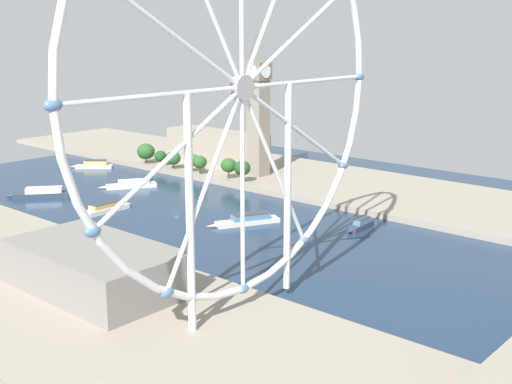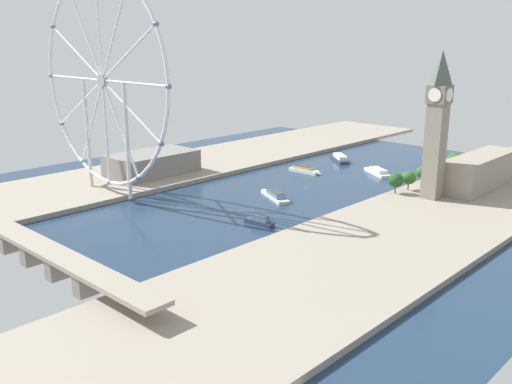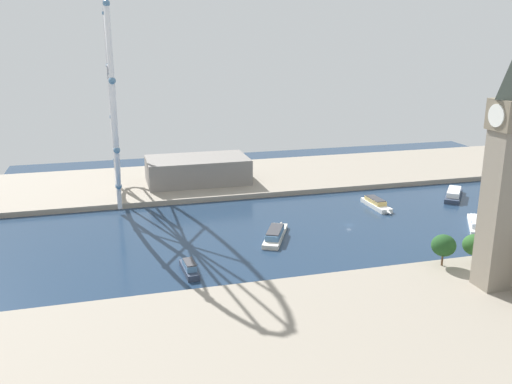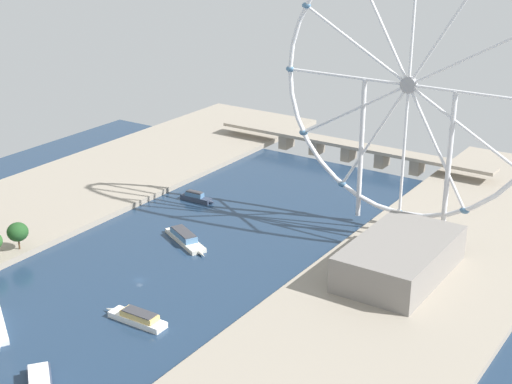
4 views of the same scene
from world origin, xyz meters
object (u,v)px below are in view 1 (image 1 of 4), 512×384
Objects in this scene: clock_tower at (258,100)px; tour_boat_5 at (41,193)px; riverside_hall at (94,267)px; tour_boat_1 at (248,220)px; ferris_wheel at (242,90)px; tour_boat_0 at (107,208)px; tour_boat_2 at (360,225)px; parliament_block at (217,147)px; tour_boat_3 at (94,165)px; tour_boat_4 at (132,184)px.

clock_tower reaches higher than tour_boat_5.
riverside_hall is 1.80× the size of tour_boat_1.
ferris_wheel reaches higher than tour_boat_5.
tour_boat_0 is 1.37× the size of tour_boat_2.
ferris_wheel is at bearing 39.67° from clock_tower.
tour_boat_1 is at bearing -138.87° from ferris_wheel.
parliament_block is 125.63m from tour_boat_0.
ferris_wheel reaches higher than tour_boat_0.
tour_boat_2 is 214.14m from tour_boat_3.
ferris_wheel is 3.91× the size of tour_boat_1.
clock_tower is 138.12m from tour_boat_5.
tour_boat_2 is at bearing 128.67° from tour_boat_4.
parliament_block is 77.07m from tour_boat_4.
parliament_block reaches higher than tour_boat_0.
clock_tower reaches higher than parliament_block.
clock_tower is 205.89m from ferris_wheel.
tour_boat_1 is at bearing 126.69° from tour_boat_3.
tour_boat_0 is 117.20m from tour_boat_3.
tour_boat_0 is 1.24× the size of tour_boat_3.
tour_boat_2 is (59.34, 152.52, -11.83)m from parliament_block.
tour_boat_2 is at bearing -63.75° from tour_boat_0.
tour_boat_0 is 53.76m from tour_boat_5.
ferris_wheel is at bearing 67.49° from tour_boat_1.
tour_boat_1 is 1.48× the size of tour_boat_3.
tour_boat_3 is (-111.83, -238.65, -71.45)m from ferris_wheel.
riverside_hall is at bearing -66.09° from ferris_wheel.
parliament_block is 251.49m from ferris_wheel.
parliament_block is 164.09m from tour_boat_2.
riverside_hall is at bearing 104.09° from tour_boat_5.
tour_boat_3 is at bearing -107.44° from tour_boat_5.
clock_tower is 2.81× the size of tour_boat_4.
tour_boat_5 is (36.64, -123.00, 0.19)m from tour_boat_1.
tour_boat_3 is (-62.88, -98.90, 0.19)m from tour_boat_0.
tour_boat_0 is at bearing -128.42° from riverside_hall.
parliament_block is 2.41× the size of tour_boat_4.
riverside_hall is 133.91m from tour_boat_2.
riverside_hall is 2.03× the size of tour_boat_5.
riverside_hall reaches higher than tour_boat_0.
riverside_hall reaches higher than tour_boat_3.
tour_boat_4 is 1.02× the size of tour_boat_5.
tour_boat_4 is at bearing -162.84° from tour_boat_5.
tour_boat_5 reaches higher than tour_boat_4.
riverside_hall is 231.53m from tour_boat_3.
tour_boat_1 is 1.64× the size of tour_boat_2.
ferris_wheel is 83.36m from riverside_hall.
tour_boat_2 reaches higher than tour_boat_4.
tour_boat_1 is (76.94, 60.25, -47.55)m from clock_tower.
ferris_wheel is 6.42× the size of tour_boat_2.
clock_tower is at bearing -155.87° from riverside_hall.
parliament_block is at bearing -146.31° from riverside_hall.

